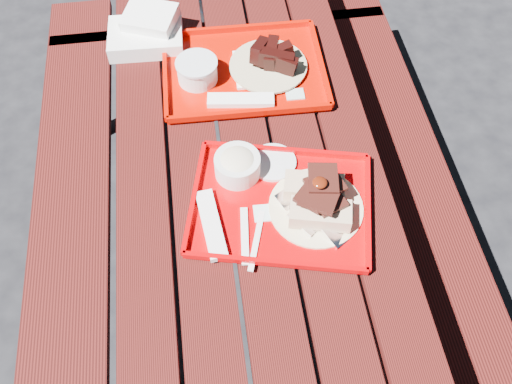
% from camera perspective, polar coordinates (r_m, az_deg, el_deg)
% --- Properties ---
extents(ground, '(60.00, 60.00, 0.00)m').
position_cam_1_polar(ground, '(2.24, -0.53, -8.74)').
color(ground, black).
rests_on(ground, ground).
extents(picnic_table_near, '(1.41, 2.40, 0.75)m').
position_cam_1_polar(picnic_table_near, '(1.76, -0.68, -0.79)').
color(picnic_table_near, '#45100D').
rests_on(picnic_table_near, ground).
extents(near_tray, '(0.54, 0.46, 0.15)m').
position_cam_1_polar(near_tray, '(1.50, 2.54, -0.11)').
color(near_tray, '#BC0004').
rests_on(near_tray, picnic_table_near).
extents(far_tray, '(0.51, 0.40, 0.08)m').
position_cam_1_polar(far_tray, '(1.81, -1.49, 12.14)').
color(far_tray, '#B90B00').
rests_on(far_tray, picnic_table_near).
extents(white_cloth, '(0.24, 0.21, 0.10)m').
position_cam_1_polar(white_cloth, '(1.95, -10.84, 15.47)').
color(white_cloth, white).
rests_on(white_cloth, picnic_table_near).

